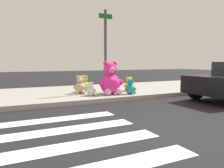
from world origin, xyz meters
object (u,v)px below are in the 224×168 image
(sign_pole, at_px, (105,49))
(plush_pink_large, at_px, (111,81))
(plush_yellow, at_px, (129,85))
(plush_teal, at_px, (131,88))
(plush_red, at_px, (115,85))
(plush_white, at_px, (91,90))
(plush_tan, at_px, (80,86))
(plush_lime, at_px, (84,85))

(sign_pole, bearing_deg, plush_pink_large, -96.20)
(plush_yellow, relative_size, plush_teal, 1.02)
(plush_red, bearing_deg, plush_white, -146.75)
(plush_tan, xyz_separation_m, plush_red, (1.61, 0.27, -0.05))
(plush_tan, relative_size, plush_lime, 1.03)
(plush_tan, relative_size, plush_red, 1.21)
(plush_tan, height_order, plush_teal, plush_tan)
(sign_pole, relative_size, plush_red, 5.62)
(plush_tan, bearing_deg, plush_lime, 56.85)
(plush_red, xyz_separation_m, plush_teal, (0.02, -1.28, 0.00))
(plush_lime, height_order, plush_teal, plush_lime)
(plush_teal, bearing_deg, plush_pink_large, 156.56)
(sign_pole, xyz_separation_m, plush_teal, (0.63, -0.89, -1.47))
(plush_lime, bearing_deg, plush_pink_large, -62.78)
(plush_white, xyz_separation_m, plush_lime, (0.13, 1.16, 0.07))
(plush_white, bearing_deg, sign_pole, 33.58)
(plush_lime, bearing_deg, plush_yellow, -20.97)
(plush_pink_large, distance_m, plush_red, 1.22)
(plush_white, distance_m, plush_teal, 1.48)
(sign_pole, bearing_deg, plush_red, 32.79)
(sign_pole, height_order, plush_yellow, sign_pole)
(plush_pink_large, height_order, plush_red, plush_pink_large)
(sign_pole, distance_m, plush_yellow, 1.80)
(plush_tan, distance_m, plush_white, 0.70)
(sign_pole, distance_m, plush_red, 1.64)
(plush_red, distance_m, plush_teal, 1.28)
(plush_red, height_order, plush_yellow, plush_yellow)
(plush_tan, distance_m, plush_lime, 0.59)
(plush_yellow, bearing_deg, plush_pink_large, -154.06)
(sign_pole, xyz_separation_m, plush_lime, (-0.68, 0.62, -1.43))
(plush_pink_large, xyz_separation_m, plush_teal, (0.69, -0.30, -0.26))
(plush_tan, height_order, plush_lime, plush_tan)
(plush_tan, relative_size, plush_yellow, 1.17)
(plush_pink_large, xyz_separation_m, plush_red, (0.67, 0.98, -0.26))
(plush_tan, bearing_deg, plush_red, 9.47)
(plush_lime, xyz_separation_m, plush_teal, (1.31, -1.50, -0.04))
(plush_lime, distance_m, plush_yellow, 1.85)
(plush_pink_large, xyz_separation_m, plush_tan, (-0.94, 0.71, -0.22))
(plush_pink_large, distance_m, plush_lime, 1.37)
(plush_red, distance_m, plush_yellow, 0.62)
(plush_tan, bearing_deg, plush_teal, -31.72)
(plush_white, bearing_deg, plush_yellow, 14.90)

